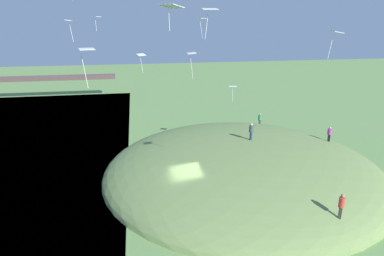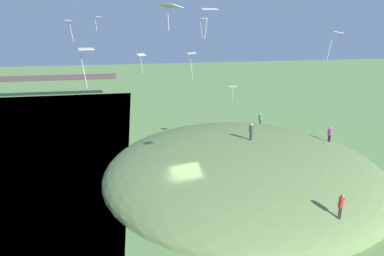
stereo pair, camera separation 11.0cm
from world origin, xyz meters
The scene contains 16 objects.
ground_plane centered at (0.00, 0.00, 0.00)m, with size 160.00×160.00×0.00m, color #688E4C.
grass_hill centered at (6.02, 3.75, 0.00)m, with size 25.98×25.89×5.35m, color olive.
person_walking_path centered at (7.14, 5.03, 3.69)m, with size 0.59×0.59×1.66m.
person_watching_kites centered at (9.26, -6.87, 2.52)m, with size 0.54×0.54×1.80m.
person_near_shore centered at (15.79, 5.67, 2.68)m, with size 0.62×0.62×1.56m.
person_with_child centered at (11.79, 14.94, 1.66)m, with size 0.48×0.48×1.65m.
kite_0 centered at (-8.52, 5.10, 13.55)m, with size 0.53×0.72×1.73m.
kite_1 centered at (-2.91, 8.16, 10.45)m, with size 0.96×0.88×1.81m.
kite_2 centered at (-6.75, 8.52, 13.90)m, with size 0.99×1.01×1.25m.
kite_5 centered at (0.98, 2.88, 11.09)m, with size 0.71×1.01×2.14m.
kite_6 centered at (-5.93, -6.09, 12.38)m, with size 0.97×1.21×2.08m.
kite_8 centered at (3.16, 10.03, 13.59)m, with size 1.06×1.04×1.90m.
kite_9 centered at (1.13, -2.87, 14.37)m, with size 1.05×0.78×1.86m.
kite_11 centered at (7.25, -6.88, 13.16)m, with size 0.64×0.86×1.52m.
kite_12 centered at (-1.64, -6.74, 14.50)m, with size 1.34×1.41×1.27m.
kite_14 centered at (6.04, 7.98, 7.23)m, with size 0.93×0.78×1.54m.
Camera 1 is at (-3.52, -24.33, 14.13)m, focal length 31.77 mm.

